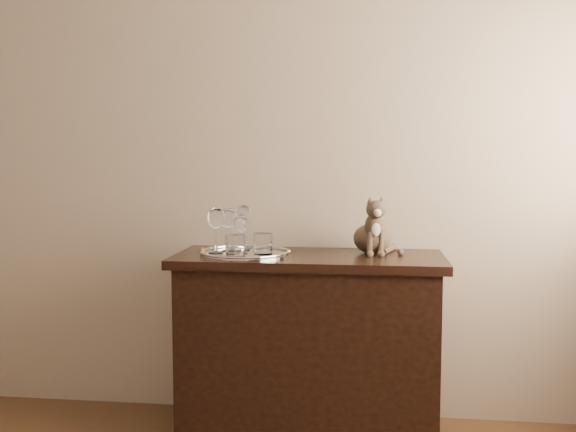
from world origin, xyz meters
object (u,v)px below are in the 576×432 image
Objects in this scene: wine_glass_a at (229,230)px; cat at (372,224)px; tray at (245,254)px; wine_glass_d at (241,234)px; wine_glass_c at (216,230)px; tumbler_b at (235,246)px; wine_glass_b at (243,228)px; tumbler_a at (263,244)px; sideboard at (308,348)px.

cat is (0.65, 0.08, 0.03)m from wine_glass_a.
wine_glass_d is at bearing -131.99° from tray.
cat reaches higher than wine_glass_d.
wine_glass_c is 0.14m from tumbler_b.
wine_glass_b is at bearing 95.86° from wine_glass_d.
tumbler_b is (-0.11, -0.08, 0.00)m from tumbler_a.
sideboard is 3.00× the size of tray.
sideboard is at bearing -10.40° from wine_glass_b.
wine_glass_b is 0.99× the size of wine_glass_c.
wine_glass_c is 0.71m from cat.
wine_glass_c is at bearing -166.03° from tray.
wine_glass_a is 0.07m from wine_glass_b.
wine_glass_b is at bearing 105.75° from tray.
wine_glass_b reaches higher than tray.
wine_glass_c reaches higher than sideboard.
wine_glass_d is at bearing -41.75° from wine_glass_a.
sideboard is at bearing 8.49° from wine_glass_c.
wine_glass_c is at bearing -179.92° from tumbler_a.
tray is at bearing -29.12° from wine_glass_a.
cat is at bearing 21.73° from tumbler_b.
tray reaches higher than sideboard.
wine_glass_a is 0.74× the size of cat.
tray is 0.59m from cat.
wine_glass_c is (-0.04, -0.08, 0.01)m from wine_glass_a.
wine_glass_d is at bearing -171.33° from sideboard.
wine_glass_a is 0.09m from wine_glass_d.
sideboard is at bearing 24.63° from tumbler_b.
tumbler_a is at bearing -46.61° from wine_glass_b.
cat is at bearing 12.63° from wine_glass_c.
wine_glass_d is at bearing -84.14° from wine_glass_b.
cat is at bearing 13.50° from wine_glass_d.
tray is at bearing 160.39° from tumbler_a.
wine_glass_a is 1.12× the size of wine_glass_d.
tumbler_b is (0.06, -0.16, -0.05)m from wine_glass_a.
wine_glass_c is at bearing -171.98° from wine_glass_d.
sideboard is 5.70× the size of wine_glass_c.
tray is 1.90× the size of wine_glass_c.
cat is (0.57, 0.12, 0.13)m from tray.
wine_glass_b reaches higher than wine_glass_a.
wine_glass_a is 0.65m from cat.
wine_glass_d is (-0.01, -0.02, 0.09)m from tray.
tray is 2.27× the size of wine_glass_d.
tumbler_a is (0.11, -0.12, -0.06)m from wine_glass_b.
wine_glass_a is at bearing 61.56° from wine_glass_c.
tumbler_b is at bearing -166.74° from cat.
wine_glass_d is at bearing 171.31° from tumbler_a.
wine_glass_c reaches higher than tray.
wine_glass_b reaches higher than tumbler_a.
cat reaches higher than tumbler_a.
tray is (-0.28, -0.03, 0.43)m from sideboard.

